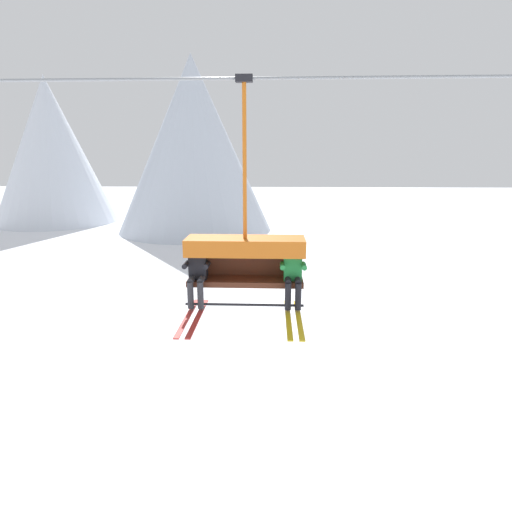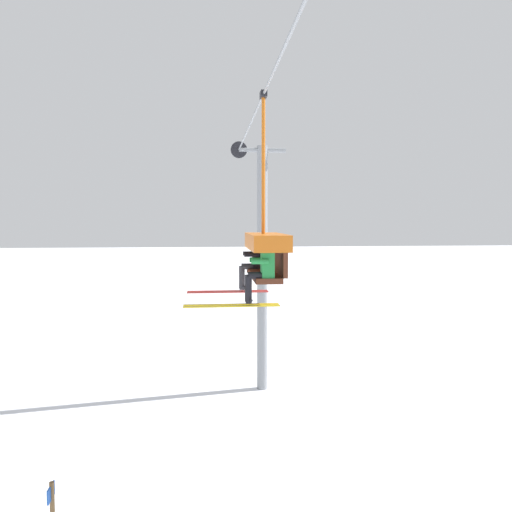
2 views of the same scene
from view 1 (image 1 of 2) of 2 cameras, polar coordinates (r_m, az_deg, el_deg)
ground_plane at (r=10.50m, az=7.92°, el=-28.68°), size 200.00×200.00×0.00m
mountain_peak_west at (r=51.38m, az=-27.18°, el=13.17°), size 13.08×13.08×15.96m
mountain_peak_central at (r=41.27m, az=-8.91°, el=15.33°), size 15.36×15.36×16.84m
lift_cable at (r=7.05m, az=4.05°, el=24.03°), size 18.38×0.05×0.05m
chairlift_chair at (r=7.20m, az=-1.52°, el=0.64°), size 2.13×0.74×3.85m
skier_black at (r=7.18m, az=-8.43°, el=-2.26°), size 0.46×1.70×1.23m
skier_green at (r=7.07m, az=5.30°, el=-2.43°), size 0.46×1.70×1.23m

